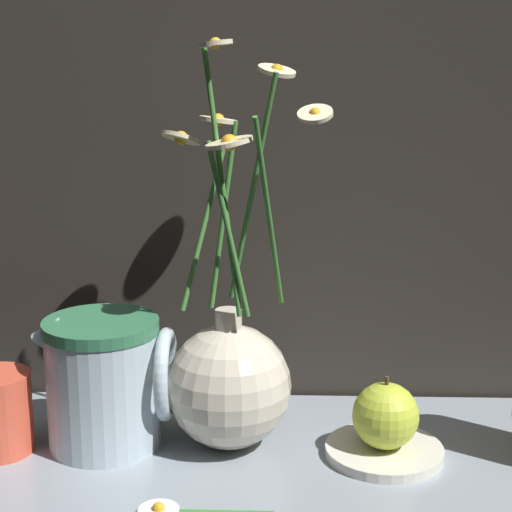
% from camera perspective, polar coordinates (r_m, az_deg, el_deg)
% --- Properties ---
extents(ground_plane, '(6.00, 6.00, 0.00)m').
position_cam_1_polar(ground_plane, '(0.88, 0.80, -13.76)').
color(ground_plane, black).
extents(shelf, '(0.67, 0.29, 0.01)m').
position_cam_1_polar(shelf, '(0.87, 0.80, -13.41)').
color(shelf, gray).
rests_on(shelf, ground_plane).
extents(vase_with_flowers, '(0.18, 0.13, 0.40)m').
position_cam_1_polar(vase_with_flowers, '(0.86, -1.80, -8.08)').
color(vase_with_flowers, beige).
rests_on(vase_with_flowers, shelf).
extents(ceramic_pitcher, '(0.14, 0.12, 0.14)m').
position_cam_1_polar(ceramic_pitcher, '(0.87, -9.97, -7.96)').
color(ceramic_pitcher, silver).
rests_on(ceramic_pitcher, shelf).
extents(saucer_plate, '(0.12, 0.12, 0.01)m').
position_cam_1_polar(saucer_plate, '(0.87, 8.56, -12.83)').
color(saucer_plate, silver).
rests_on(saucer_plate, shelf).
extents(orange_fruit, '(0.07, 0.07, 0.07)m').
position_cam_1_polar(orange_fruit, '(0.86, 8.66, -10.56)').
color(orange_fruit, '#B7C638').
rests_on(orange_fruit, saucer_plate).
extents(loose_daisy, '(0.12, 0.04, 0.01)m').
position_cam_1_polar(loose_daisy, '(0.77, -5.44, -16.58)').
color(loose_daisy, '#3D7A33').
rests_on(loose_daisy, shelf).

